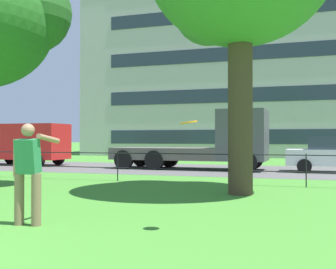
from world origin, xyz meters
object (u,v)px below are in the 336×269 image
Objects in this scene: panel_van_center at (22,142)px; apartment_building_background at (307,59)px; car_white_far_right at (334,154)px; flatbed_truck_far_left at (211,144)px; person_thrower at (28,170)px; frisbee at (189,122)px.

apartment_building_background is at bearing 49.39° from panel_van_center.
flatbed_truck_far_left is at bearing 179.48° from car_white_far_right.
panel_van_center is at bearing 127.45° from person_thrower.
car_white_far_right is at bearing 76.33° from frisbee.
panel_van_center is 0.13× the size of apartment_building_background.
frisbee is 18.20m from panel_van_center.
person_thrower is 14.23m from car_white_far_right.
car_white_far_right is (5.77, 13.01, -0.14)m from person_thrower.
panel_van_center is (-10.13, 13.23, 0.36)m from person_thrower.
person_thrower is 0.42× the size of car_white_far_right.
panel_van_center is 24.27m from apartment_building_background.
flatbed_truck_far_left reaches higher than car_white_far_right.
frisbee is 0.09× the size of car_white_far_right.
person_thrower is at bearing -173.31° from frisbee.
person_thrower is 13.07m from flatbed_truck_far_left.
frisbee is 13.10m from car_white_far_right.
car_white_far_right is at bearing -87.58° from apartment_building_background.
person_thrower is 4.50× the size of frisbee.
car_white_far_right is 19.37m from apartment_building_background.
car_white_far_right is (5.33, -0.05, -0.44)m from flatbed_truck_far_left.
frisbee is 0.01× the size of apartment_building_background.
flatbed_truck_far_left is at bearing 99.99° from frisbee.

